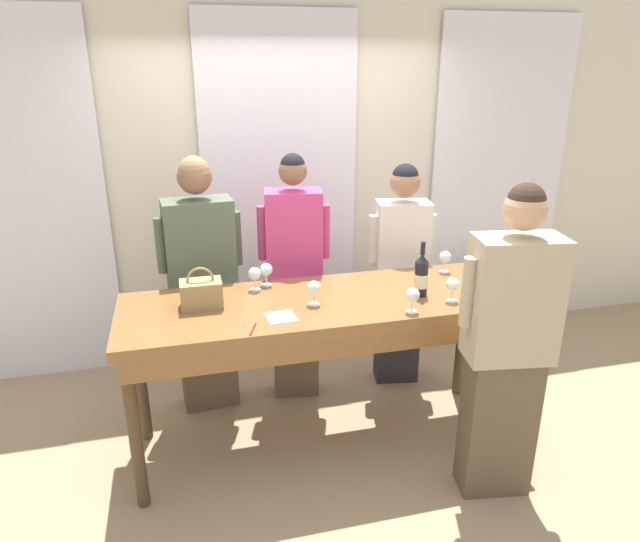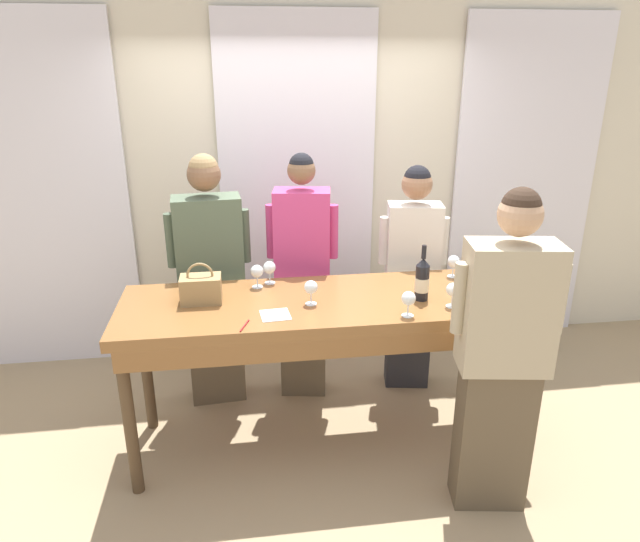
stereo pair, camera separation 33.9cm
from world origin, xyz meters
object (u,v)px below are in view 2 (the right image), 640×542
wine_glass_front_left (257,272)px  wine_glass_front_mid (484,275)px  potted_plant (515,310)px  wine_glass_front_right (484,262)px  wine_glass_center_mid (453,290)px  guest_pink_top (303,277)px  wine_bottle (422,280)px  host_pouring (502,355)px  guest_cream_sweater (412,275)px  tasting_bar (322,316)px  handbag (201,288)px  wine_glass_center_right (454,262)px  wine_glass_center_left (311,288)px  wine_glass_back_left (269,268)px  wine_glass_back_mid (409,299)px  guest_olive_jacket (211,281)px

wine_glass_front_left → wine_glass_front_mid: size_ratio=1.00×
potted_plant → wine_glass_front_right: bearing=-130.5°
wine_glass_center_mid → guest_pink_top: guest_pink_top is taller
wine_bottle → host_pouring: bearing=-65.2°
wine_glass_front_mid → guest_cream_sweater: size_ratio=0.09×
tasting_bar → host_pouring: 1.05m
wine_glass_front_mid → guest_cream_sweater: bearing=112.4°
wine_bottle → handbag: 1.29m
wine_bottle → host_pouring: (0.26, -0.57, -0.21)m
wine_glass_center_mid → potted_plant: wine_glass_center_mid is taller
wine_glass_center_mid → potted_plant: 1.82m
wine_glass_front_left → guest_cream_sweater: guest_cream_sweater is taller
handbag → wine_glass_front_mid: (1.70, -0.06, 0.02)m
tasting_bar → wine_glass_front_left: (-0.37, 0.27, 0.20)m
wine_glass_front_mid → wine_glass_center_right: size_ratio=1.00×
wine_glass_center_left → wine_glass_back_left: bearing=120.9°
guest_pink_top → potted_plant: 1.98m
wine_glass_front_mid → host_pouring: size_ratio=0.08×
tasting_bar → wine_glass_back_left: wine_glass_back_left is taller
wine_glass_front_left → wine_glass_front_mid: same height
wine_glass_center_left → wine_glass_center_mid: same height
wine_glass_back_left → host_pouring: 1.49m
wine_glass_front_left → wine_glass_center_mid: (1.10, -0.46, 0.00)m
wine_glass_front_right → wine_glass_front_left: bearing=179.1°
tasting_bar → wine_glass_back_mid: 0.56m
potted_plant → wine_glass_center_mid: bearing=-130.4°
handbag → wine_glass_center_left: size_ratio=1.66×
handbag → wine_glass_center_mid: bearing=-10.8°
wine_glass_front_mid → wine_glass_back_left: bearing=166.7°
wine_glass_front_left → wine_glass_center_mid: same height
guest_olive_jacket → wine_glass_center_right: bearing=-13.3°
wine_glass_back_mid → host_pouring: host_pouring is taller
wine_glass_back_left → guest_cream_sweater: 1.10m
host_pouring → potted_plant: size_ratio=2.63×
wine_glass_front_mid → wine_glass_back_mid: 0.63m
wine_bottle → potted_plant: wine_bottle is taller
wine_bottle → wine_glass_center_mid: 0.19m
wine_glass_front_mid → guest_olive_jacket: (-1.67, 0.63, -0.19)m
guest_pink_top → host_pouring: 1.55m
wine_bottle → wine_glass_center_mid: bearing=-41.8°
tasting_bar → wine_glass_front_left: wine_glass_front_left is taller
wine_glass_center_right → potted_plant: wine_glass_center_right is taller
handbag → wine_glass_front_mid: 1.70m
wine_glass_front_mid → wine_glass_center_right: same height
handbag → guest_olive_jacket: 0.59m
wine_glass_front_right → wine_glass_center_right: 0.20m
wine_bottle → wine_glass_center_right: bearing=46.4°
wine_bottle → wine_glass_front_left: size_ratio=2.30×
wine_glass_back_mid → wine_glass_front_mid: bearing=27.7°
handbag → wine_glass_front_left: size_ratio=1.66×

